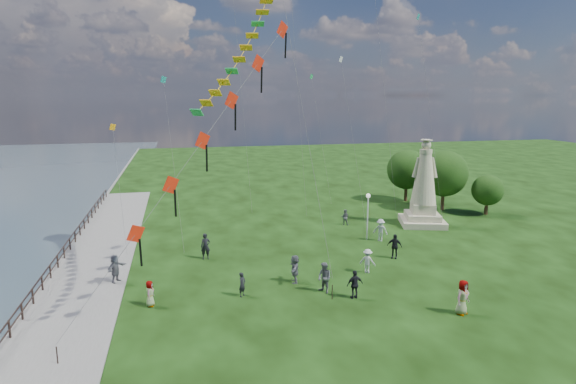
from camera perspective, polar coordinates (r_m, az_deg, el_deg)
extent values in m
cube|color=slate|center=(35.29, -26.55, -9.60)|extent=(0.30, 160.00, 0.60)
cube|color=slate|center=(32.84, -23.09, -10.38)|extent=(5.00, 60.00, 0.10)
cylinder|color=black|center=(27.87, -30.12, -13.97)|extent=(0.11, 0.11, 1.00)
cylinder|color=black|center=(29.61, -28.99, -12.37)|extent=(0.11, 0.11, 1.00)
cylinder|color=black|center=(31.39, -27.99, -10.95)|extent=(0.11, 0.11, 1.00)
cylinder|color=black|center=(33.19, -27.11, -9.67)|extent=(0.11, 0.11, 1.00)
cylinder|color=black|center=(35.02, -26.33, -8.53)|extent=(0.11, 0.11, 1.00)
cylinder|color=black|center=(36.86, -25.63, -7.50)|extent=(0.11, 0.11, 1.00)
cylinder|color=black|center=(38.72, -25.00, -6.56)|extent=(0.11, 0.11, 1.00)
cylinder|color=black|center=(40.59, -24.43, -5.71)|extent=(0.11, 0.11, 1.00)
cylinder|color=black|center=(42.47, -23.91, -4.94)|extent=(0.11, 0.11, 1.00)
cylinder|color=black|center=(44.36, -23.44, -4.23)|extent=(0.11, 0.11, 1.00)
cylinder|color=black|center=(46.26, -23.00, -3.58)|extent=(0.11, 0.11, 1.00)
cylinder|color=black|center=(48.17, -22.60, -2.98)|extent=(0.11, 0.11, 1.00)
cylinder|color=black|center=(50.09, -22.24, -2.42)|extent=(0.11, 0.11, 1.00)
cylinder|color=black|center=(52.01, -21.90, -1.91)|extent=(0.11, 0.11, 1.00)
cylinder|color=black|center=(53.94, -21.58, -1.43)|extent=(0.11, 0.11, 1.00)
cylinder|color=black|center=(55.88, -21.28, -0.99)|extent=(0.11, 0.11, 1.00)
cylinder|color=black|center=(57.82, -21.01, -0.58)|extent=(0.11, 0.11, 1.00)
cylinder|color=black|center=(59.76, -20.75, -0.19)|extent=(0.11, 0.11, 1.00)
cube|color=black|center=(34.87, -26.40, -7.78)|extent=(0.06, 52.00, 0.06)
cube|color=black|center=(35.00, -26.34, -8.45)|extent=(0.06, 52.00, 0.06)
cube|color=tan|center=(46.16, 15.60, -3.40)|extent=(4.84, 4.84, 0.55)
cube|color=tan|center=(46.03, 15.64, -2.74)|extent=(3.69, 3.69, 0.55)
cube|color=tan|center=(45.86, 15.68, -1.85)|extent=(2.53, 2.53, 0.92)
cylinder|color=tan|center=(44.99, 16.04, 4.66)|extent=(1.38, 1.38, 0.37)
sphere|color=tan|center=(44.94, 16.08, 5.38)|extent=(0.84, 0.84, 0.84)
cylinder|color=tan|center=(44.90, 16.11, 5.93)|extent=(1.01, 1.01, 0.09)
cylinder|color=silver|center=(40.11, 9.40, -3.10)|extent=(0.11, 0.11, 3.58)
sphere|color=white|center=(39.68, 9.49, -0.44)|extent=(0.36, 0.36, 0.36)
cylinder|color=#382314|center=(52.37, 17.86, -0.78)|extent=(0.36, 0.36, 2.37)
sphere|color=#13340E|center=(51.90, 18.04, 2.10)|extent=(4.74, 4.74, 4.74)
cylinder|color=#382314|center=(52.02, 22.44, -1.65)|extent=(0.36, 0.36, 1.54)
sphere|color=#13340E|center=(51.68, 22.59, 0.22)|extent=(3.08, 3.08, 3.08)
cylinder|color=#382314|center=(55.76, 13.80, 0.08)|extent=(0.36, 0.36, 2.21)
sphere|color=#13340E|center=(55.34, 13.92, 2.60)|extent=(4.43, 4.43, 4.43)
imported|color=black|center=(29.07, -5.44, -10.85)|extent=(0.62, 0.64, 1.48)
imported|color=#595960|center=(29.46, 4.35, -10.10)|extent=(0.93, 1.07, 1.88)
imported|color=silver|center=(33.00, 9.41, -8.06)|extent=(1.18, 1.06, 1.64)
imported|color=black|center=(28.89, 7.92, -10.80)|extent=(1.06, 0.63, 1.72)
imported|color=#595960|center=(28.31, 19.97, -11.64)|extent=(1.10, 0.93, 1.94)
imported|color=#595960|center=(32.64, -19.77, -8.68)|extent=(1.51, 1.78, 1.79)
imported|color=black|center=(35.66, -9.74, -6.36)|extent=(0.71, 0.47, 1.90)
imported|color=#595960|center=(44.58, 6.75, -2.98)|extent=(0.82, 0.68, 1.45)
imported|color=silver|center=(40.10, 10.91, -4.45)|extent=(1.31, 1.20, 1.83)
imported|color=black|center=(36.14, 12.51, -6.29)|extent=(1.19, 1.08, 1.83)
imported|color=#595960|center=(28.78, -16.04, -11.48)|extent=(0.60, 0.81, 1.50)
imported|color=#595960|center=(30.93, 0.81, -9.08)|extent=(1.06, 1.79, 1.81)
cylinder|color=black|center=(24.56, -25.68, -17.13)|extent=(0.06, 0.06, 0.90)
cube|color=red|center=(24.62, -17.60, -4.73)|extent=(0.87, 0.64, 1.03)
cube|color=black|center=(24.78, -17.07, -6.89)|extent=(0.10, 0.28, 1.48)
cube|color=red|center=(25.32, -13.72, 0.83)|extent=(0.87, 0.64, 1.03)
cube|color=black|center=(25.40, -13.22, -1.30)|extent=(0.10, 0.28, 1.48)
cube|color=red|center=(26.35, -10.08, 6.02)|extent=(0.87, 0.64, 1.03)
cube|color=black|center=(26.36, -9.61, 3.96)|extent=(0.10, 0.28, 1.48)
cube|color=red|center=(27.67, -6.70, 10.74)|extent=(0.87, 0.64, 1.03)
cube|color=black|center=(27.62, -6.26, 8.78)|extent=(0.10, 0.28, 1.48)
cube|color=red|center=(29.25, -3.57, 14.97)|extent=(0.87, 0.64, 1.03)
cube|color=black|center=(29.14, -3.15, 13.12)|extent=(0.10, 0.28, 1.48)
cube|color=red|center=(31.05, -0.67, 18.69)|extent=(0.87, 0.64, 1.03)
cube|color=black|center=(30.89, -0.28, 16.96)|extent=(0.10, 0.28, 1.48)
cylinder|color=black|center=(28.76, 5.26, -11.73)|extent=(0.06, 0.06, 0.90)
cube|color=gold|center=(26.68, -2.57, 21.68)|extent=(0.71, 0.63, 0.17)
cube|color=orange|center=(25.99, -3.06, 20.51)|extent=(0.71, 0.65, 0.18)
cube|color=green|center=(25.31, -3.62, 19.28)|extent=(0.70, 0.67, 0.20)
cube|color=gold|center=(24.65, -4.27, 17.99)|extent=(0.70, 0.68, 0.21)
cube|color=gold|center=(23.99, -4.99, 16.68)|extent=(0.69, 0.69, 0.23)
cube|color=orange|center=(23.36, -5.80, 15.36)|extent=(0.68, 0.69, 0.25)
cube|color=green|center=(22.75, -6.67, 14.05)|extent=(0.67, 0.69, 0.26)
cube|color=gold|center=(22.16, -7.61, 12.77)|extent=(0.65, 0.69, 0.28)
cube|color=gold|center=(21.59, -8.61, 11.54)|extent=(0.64, 0.68, 0.29)
cube|color=orange|center=(21.05, -9.67, 10.36)|extent=(0.62, 0.67, 0.30)
cube|color=green|center=(20.53, -10.76, 9.25)|extent=(0.60, 0.66, 0.31)
cube|color=#168781|center=(40.54, -14.55, 12.77)|extent=(0.51, 0.39, 0.57)
cylinder|color=#595959|center=(38.37, -13.41, 3.26)|extent=(1.02, 5.02, 12.91)
cube|color=silver|center=(45.69, 6.29, 15.38)|extent=(0.51, 0.39, 0.57)
cylinder|color=#595959|center=(43.59, 7.78, 5.73)|extent=(1.02, 5.02, 14.91)
cylinder|color=#595959|center=(47.51, 11.49, 10.08)|extent=(1.02, 5.02, 21.56)
cylinder|color=#595959|center=(49.76, -5.50, 11.41)|extent=(1.02, 5.02, 23.47)
cube|color=green|center=(56.18, 2.80, 13.50)|extent=(0.51, 0.39, 0.57)
cylinder|color=#595959|center=(54.09, 3.96, 6.28)|extent=(1.02, 5.02, 13.77)
cube|color=orange|center=(41.25, -20.07, 7.24)|extent=(0.51, 0.39, 0.57)
cylinder|color=#595959|center=(39.28, -19.33, 0.35)|extent=(1.02, 5.01, 9.18)
cylinder|color=#595959|center=(48.16, 0.98, 14.59)|extent=(1.02, 5.02, 28.74)
cube|color=#168781|center=(50.07, 15.18, 19.41)|extent=(0.51, 0.39, 0.57)
cylinder|color=#595959|center=(47.62, 16.54, 8.30)|extent=(1.02, 5.02, 18.99)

